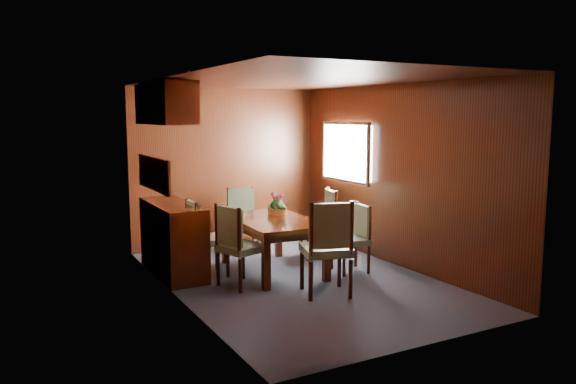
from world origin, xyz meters
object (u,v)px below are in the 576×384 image
chair_left_near (237,241)px  chair_right_near (355,234)px  dining_table (273,226)px  chair_head (328,243)px  sideboard (173,238)px  flower_centerpiece (278,204)px

chair_left_near → chair_right_near: chair_left_near is taller
chair_left_near → dining_table: bearing=103.6°
chair_head → chair_right_near: bearing=56.1°
sideboard → chair_right_near: 2.31m
sideboard → flower_centerpiece: (1.36, -0.24, 0.37)m
chair_left_near → chair_head: (0.76, -0.77, 0.06)m
sideboard → dining_table: bearing=-25.2°
chair_right_near → flower_centerpiece: bearing=51.4°
dining_table → chair_right_near: chair_right_near is taller
sideboard → chair_left_near: 1.04m
sideboard → chair_left_near: bearing=-62.7°
dining_table → chair_head: (0.09, -1.16, 0.01)m
dining_table → chair_head: bearing=-83.6°
flower_centerpiece → chair_head: bearing=-95.1°
dining_table → chair_head: chair_head is taller
dining_table → flower_centerpiece: size_ratio=5.47×
dining_table → chair_head: 1.17m
sideboard → chair_head: size_ratio=1.29×
chair_right_near → flower_centerpiece: (-0.72, 0.77, 0.33)m
dining_table → flower_centerpiece: bearing=55.4°
chair_right_near → chair_left_near: bearing=95.2°
dining_table → chair_right_near: 1.06m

